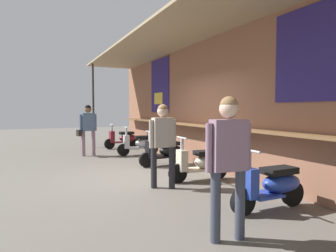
{
  "coord_description": "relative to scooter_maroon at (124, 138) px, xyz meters",
  "views": [
    {
      "loc": [
        6.42,
        -2.32,
        1.56
      ],
      "look_at": [
        -0.96,
        1.16,
        1.09
      ],
      "focal_mm": 31.8,
      "sensor_mm": 36.0,
      "label": 1
    }
  ],
  "objects": [
    {
      "name": "scooter_black",
      "position": [
        3.97,
        -0.0,
        0.0
      ],
      "size": [
        0.47,
        1.4,
        0.97
      ],
      "rotation": [
        0.0,
        0.0,
        -1.52
      ],
      "color": "black",
      "rests_on": "ground_plane"
    },
    {
      "name": "market_stall_facade",
      "position": [
        4.92,
        0.81,
        1.57
      ],
      "size": [
        13.55,
        2.19,
        3.58
      ],
      "color": "#8C5B44",
      "rests_on": "ground_plane"
    },
    {
      "name": "scooter_blue",
      "position": [
        7.93,
        0.0,
        0.0
      ],
      "size": [
        0.46,
        1.4,
        0.97
      ],
      "rotation": [
        0.0,
        0.0,
        -1.57
      ],
      "color": "#233D9E",
      "rests_on": "ground_plane"
    },
    {
      "name": "shopper_browsing",
      "position": [
        6.08,
        -1.03,
        0.62
      ],
      "size": [
        0.31,
        0.57,
        1.65
      ],
      "rotation": [
        0.0,
        0.0,
        3.14
      ],
      "color": "#232328",
      "rests_on": "ground_plane"
    },
    {
      "name": "shopper_passing",
      "position": [
        8.53,
        -1.3,
        0.67
      ],
      "size": [
        0.26,
        0.58,
        1.71
      ],
      "rotation": [
        0.0,
        0.0,
        -0.14
      ],
      "color": "#383D4C",
      "rests_on": "ground_plane"
    },
    {
      "name": "scooter_maroon",
      "position": [
        0.0,
        0.0,
        0.0
      ],
      "size": [
        0.46,
        1.4,
        0.97
      ],
      "rotation": [
        0.0,
        0.0,
        -1.54
      ],
      "color": "maroon",
      "rests_on": "ground_plane"
    },
    {
      "name": "shopper_with_handbag",
      "position": [
        1.35,
        -1.63,
        0.64
      ],
      "size": [
        0.34,
        0.67,
        1.69
      ],
      "rotation": [
        0.0,
        0.0,
        0.16
      ],
      "color": "gray",
      "rests_on": "ground_plane"
    },
    {
      "name": "ground_plane",
      "position": [
        4.92,
        -1.08,
        -0.39
      ],
      "size": [
        37.93,
        37.93,
        0.0
      ],
      "primitive_type": "plane",
      "color": "#605B54"
    },
    {
      "name": "scooter_silver",
      "position": [
        1.92,
        -0.0,
        0.0
      ],
      "size": [
        0.5,
        1.4,
        0.97
      ],
      "rotation": [
        0.0,
        0.0,
        -1.65
      ],
      "color": "#B2B5BA",
      "rests_on": "ground_plane"
    },
    {
      "name": "scooter_cream",
      "position": [
        5.86,
        -0.0,
        0.0
      ],
      "size": [
        0.47,
        1.4,
        0.97
      ],
      "rotation": [
        0.0,
        0.0,
        -1.62
      ],
      "color": "beige",
      "rests_on": "ground_plane"
    }
  ]
}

